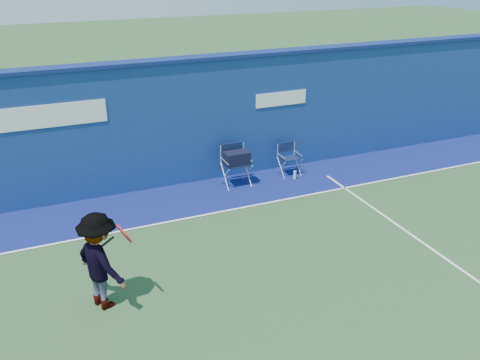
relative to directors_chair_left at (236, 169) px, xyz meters
name	(u,v)px	position (x,y,z in m)	size (l,w,h in m)	color
ground	(218,312)	(-2.13, -4.43, -0.43)	(80.00, 80.00, 0.00)	#2D4D29
stadium_wall	(140,127)	(-2.13, 0.77, 1.13)	(24.00, 0.50, 3.08)	navy
out_of_bounds_strip	(156,205)	(-2.13, -0.33, -0.42)	(24.00, 1.80, 0.01)	navy
court_lines	(206,290)	(-2.13, -3.83, -0.41)	(24.00, 12.00, 0.01)	white
directors_chair_left	(236,169)	(0.00, 0.00, 0.00)	(0.61, 0.55, 1.02)	silver
directors_chair_right	(289,165)	(1.52, 0.09, -0.17)	(0.49, 0.44, 0.82)	silver
water_bottle	(295,175)	(1.51, -0.25, -0.32)	(0.07, 0.07, 0.22)	silver
tennis_player	(100,261)	(-3.76, -3.52, 0.41)	(1.05, 1.24, 1.66)	#EA4738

